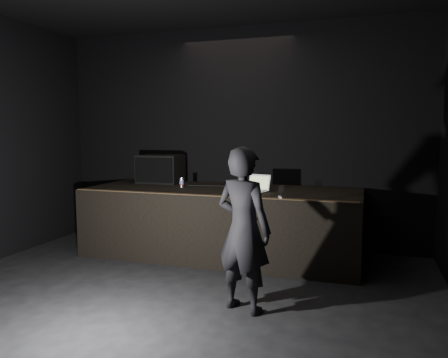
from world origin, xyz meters
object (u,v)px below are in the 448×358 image
stage_riser (222,222)px  laptop (256,187)px  stage_monitor (160,169)px  person (244,230)px  beer_can (182,182)px

stage_riser → laptop: 0.80m
stage_monitor → person: (2.04, -2.23, -0.38)m
laptop → person: (0.29, -1.72, -0.21)m
stage_riser → stage_monitor: (-1.19, 0.38, 0.73)m
stage_riser → stage_monitor: 1.45m
stage_riser → person: 2.07m
stage_monitor → person: person is taller
stage_monitor → laptop: stage_monitor is taller
laptop → beer_can: size_ratio=2.73×
stage_riser → beer_can: size_ratio=26.68×
stage_monitor → laptop: 1.83m
person → stage_riser: bearing=-46.9°
beer_can → person: bearing=-51.1°
stage_monitor → laptop: size_ratio=1.70×
stage_riser → laptop: size_ratio=9.77×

